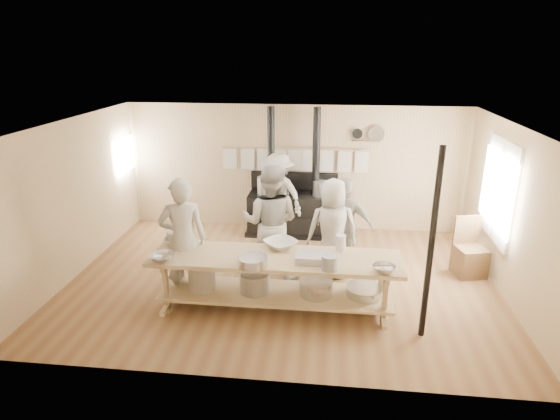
{
  "coord_description": "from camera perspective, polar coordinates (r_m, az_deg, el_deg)",
  "views": [
    {
      "loc": [
        0.75,
        -6.96,
        3.7
      ],
      "look_at": [
        -0.05,
        0.2,
        1.17
      ],
      "focal_mm": 30.0,
      "sensor_mm": 36.0,
      "label": 1
    }
  ],
  "objects": [
    {
      "name": "cook_center",
      "position": [
        7.72,
        6.4,
        -2.39
      ],
      "size": [
        0.9,
        0.66,
        1.71
      ],
      "primitive_type": "imported",
      "rotation": [
        0.0,
        0.0,
        3.28
      ],
      "color": "#A59F93",
      "rests_on": "ground"
    },
    {
      "name": "support_post",
      "position": [
        6.24,
        17.95,
        -4.29
      ],
      "size": [
        0.08,
        0.08,
        2.6
      ],
      "primitive_type": "cylinder",
      "color": "black",
      "rests_on": "ground"
    },
    {
      "name": "back_wall_shelf",
      "position": [
        9.57,
        10.7,
        8.82
      ],
      "size": [
        0.63,
        0.14,
        0.32
      ],
      "color": "tan",
      "rests_on": "ground"
    },
    {
      "name": "mixing_bowl_large",
      "position": [
        6.45,
        -3.35,
        -6.26
      ],
      "size": [
        0.46,
        0.46,
        0.13
      ],
      "primitive_type": "cylinder",
      "rotation": [
        0.0,
        0.0,
        0.13
      ],
      "color": "silver",
      "rests_on": "prep_table"
    },
    {
      "name": "bowl_steel_a",
      "position": [
        6.78,
        -14.14,
        -5.66
      ],
      "size": [
        0.46,
        0.46,
        0.11
      ],
      "primitive_type": "imported",
      "rotation": [
        0.0,
        0.0,
        1.06
      ],
      "color": "silver",
      "rests_on": "prep_table"
    },
    {
      "name": "bowl_white_b",
      "position": [
        7.01,
        0.05,
        -4.14
      ],
      "size": [
        0.65,
        0.65,
        0.11
      ],
      "primitive_type": "imported",
      "rotation": [
        0.0,
        0.0,
        2.36
      ],
      "color": "silver",
      "rests_on": "prep_table"
    },
    {
      "name": "cook_by_window",
      "position": [
        9.41,
        -0.18,
        1.8
      ],
      "size": [
        1.29,
        1.11,
        1.73
      ],
      "primitive_type": "imported",
      "rotation": [
        0.0,
        0.0,
        -0.52
      ],
      "color": "#A59F93",
      "rests_on": "ground"
    },
    {
      "name": "stove",
      "position": [
        9.65,
        1.54,
        0.11
      ],
      "size": [
        1.9,
        0.75,
        2.6
      ],
      "color": "black",
      "rests_on": "ground"
    },
    {
      "name": "bowl_steel_b",
      "position": [
        6.42,
        12.57,
        -7.03
      ],
      "size": [
        0.37,
        0.37,
        0.1
      ],
      "primitive_type": "imported",
      "rotation": [
        0.0,
        0.0,
        3.35
      ],
      "color": "silver",
      "rests_on": "prep_table"
    },
    {
      "name": "prep_table",
      "position": [
        6.88,
        -0.66,
        -8.16
      ],
      "size": [
        3.6,
        0.9,
        0.85
      ],
      "color": "tan",
      "rests_on": "ground"
    },
    {
      "name": "bowl_white_a",
      "position": [
        7.35,
        -12.4,
        -3.55
      ],
      "size": [
        0.43,
        0.43,
        0.1
      ],
      "primitive_type": "imported",
      "rotation": [
        0.0,
        0.0,
        -0.11
      ],
      "color": "silver",
      "rests_on": "prep_table"
    },
    {
      "name": "deep_bowl_enamel",
      "position": [
        7.33,
        -12.42,
        -3.2
      ],
      "size": [
        0.4,
        0.4,
        0.2
      ],
      "primitive_type": "cylinder",
      "rotation": [
        0.0,
        0.0,
        0.34
      ],
      "color": "silver",
      "rests_on": "prep_table"
    },
    {
      "name": "ground",
      "position": [
        7.92,
        0.22,
        -8.51
      ],
      "size": [
        7.0,
        7.0,
        0.0
      ],
      "primitive_type": "plane",
      "color": "brown",
      "rests_on": "ground"
    },
    {
      "name": "cook_left",
      "position": [
        7.62,
        -1.14,
        -1.54
      ],
      "size": [
        1.04,
        0.86,
        1.97
      ],
      "primitive_type": "imported",
      "rotation": [
        0.0,
        0.0,
        3.02
      ],
      "color": "#A59F93",
      "rests_on": "ground"
    },
    {
      "name": "cook_far_left",
      "position": [
        7.14,
        -11.71,
        -3.6
      ],
      "size": [
        0.81,
        0.65,
        1.93
      ],
      "primitive_type": "imported",
      "rotation": [
        0.0,
        0.0,
        3.44
      ],
      "color": "#A59F93",
      "rests_on": "ground"
    },
    {
      "name": "bucket_galv",
      "position": [
        6.35,
        6.06,
        -6.4
      ],
      "size": [
        0.23,
        0.23,
        0.2
      ],
      "primitive_type": "cylinder",
      "rotation": [
        0.0,
        0.0,
        0.05
      ],
      "color": "gray",
      "rests_on": "prep_table"
    },
    {
      "name": "cook_right",
      "position": [
        8.01,
        7.94,
        -1.86
      ],
      "size": [
        1.04,
        0.63,
        1.66
      ],
      "primitive_type": "imported",
      "rotation": [
        0.0,
        0.0,
        2.9
      ],
      "color": "#A59F93",
      "rests_on": "ground"
    },
    {
      "name": "pitcher",
      "position": [
        6.95,
        7.4,
        -3.97
      ],
      "size": [
        0.17,
        0.17,
        0.24
      ],
      "primitive_type": "cylinder",
      "rotation": [
        0.0,
        0.0,
        0.12
      ],
      "color": "silver",
      "rests_on": "prep_table"
    },
    {
      "name": "roasting_pan",
      "position": [
        6.58,
        4.08,
        -5.84
      ],
      "size": [
        0.49,
        0.33,
        0.11
      ],
      "primitive_type": "cube",
      "rotation": [
        0.0,
        0.0,
        0.0
      ],
      "color": "#B2B2B7",
      "rests_on": "prep_table"
    },
    {
      "name": "window_right",
      "position": [
        8.33,
        25.21,
        2.15
      ],
      "size": [
        0.09,
        1.5,
        1.65
      ],
      "color": "beige",
      "rests_on": "ground"
    },
    {
      "name": "towel_rail",
      "position": [
        9.63,
        1.78,
        6.44
      ],
      "size": [
        3.0,
        0.04,
        0.47
      ],
      "color": "tan",
      "rests_on": "ground"
    },
    {
      "name": "chair",
      "position": [
        8.61,
        22.07,
        -5.47
      ],
      "size": [
        0.57,
        0.57,
        1.0
      ],
      "rotation": [
        0.0,
        0.0,
        0.25
      ],
      "color": "brown",
      "rests_on": "ground"
    },
    {
      "name": "room_shell",
      "position": [
        7.3,
        0.24,
        2.82
      ],
      "size": [
        7.0,
        7.0,
        7.0
      ],
      "color": "tan",
      "rests_on": "ground"
    },
    {
      "name": "left_opening",
      "position": [
        10.11,
        -18.42,
        6.39
      ],
      "size": [
        0.0,
        0.9,
        0.9
      ],
      "color": "white",
      "rests_on": "ground"
    }
  ]
}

